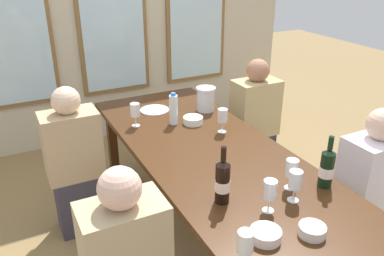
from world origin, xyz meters
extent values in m
plane|color=olive|center=(0.00, 0.00, 0.00)|extent=(12.00, 12.00, 0.00)
cube|color=#C2B499|center=(0.00, 2.09, 1.45)|extent=(4.10, 0.06, 2.90)
cube|color=brown|center=(-0.95, 2.05, 1.45)|extent=(0.72, 0.03, 1.88)
cube|color=silver|center=(-0.95, 2.03, 1.45)|extent=(0.64, 0.01, 1.80)
cube|color=brown|center=(0.00, 2.05, 1.45)|extent=(0.72, 0.03, 1.88)
cube|color=silver|center=(0.00, 2.03, 1.45)|extent=(0.64, 0.01, 1.80)
cube|color=#40230F|center=(0.00, 0.00, 0.72)|extent=(0.90, 2.38, 0.04)
cube|color=#40230F|center=(-0.36, 1.10, 0.35)|extent=(0.07, 0.07, 0.70)
cube|color=#40230F|center=(0.36, 1.10, 0.35)|extent=(0.07, 0.07, 0.70)
cylinder|color=white|center=(-0.07, 0.81, 0.74)|extent=(0.23, 0.23, 0.01)
cylinder|color=silver|center=(0.30, 0.63, 0.82)|extent=(0.14, 0.14, 0.17)
cylinder|color=silver|center=(0.30, 0.63, 0.92)|extent=(0.16, 0.16, 0.02)
cylinder|color=black|center=(0.35, -0.63, 0.84)|extent=(0.07, 0.07, 0.20)
cone|color=black|center=(0.35, -0.63, 0.95)|extent=(0.07, 0.07, 0.02)
cylinder|color=black|center=(0.35, -0.63, 1.00)|extent=(0.03, 0.03, 0.08)
cylinder|color=white|center=(0.35, -0.63, 0.83)|extent=(0.08, 0.08, 0.06)
cylinder|color=black|center=(-0.22, -0.50, 0.85)|extent=(0.08, 0.07, 0.21)
cone|color=black|center=(-0.22, -0.50, 0.97)|extent=(0.08, 0.07, 0.02)
cylinder|color=black|center=(-0.22, -0.50, 1.02)|extent=(0.03, 0.03, 0.08)
cylinder|color=white|center=(-0.22, -0.50, 0.84)|extent=(0.08, 0.08, 0.06)
cylinder|color=white|center=(0.09, 0.44, 0.77)|extent=(0.15, 0.15, 0.05)
cylinder|color=white|center=(-0.20, -0.84, 0.76)|extent=(0.14, 0.14, 0.05)
cylinder|color=white|center=(0.01, -0.91, 0.76)|extent=(0.12, 0.12, 0.05)
cylinder|color=white|center=(-0.03, 0.50, 0.85)|extent=(0.06, 0.06, 0.22)
cylinder|color=blue|center=(-0.03, 0.50, 0.97)|extent=(0.04, 0.04, 0.02)
cylinder|color=white|center=(0.21, 0.22, 0.74)|extent=(0.06, 0.06, 0.00)
cylinder|color=white|center=(0.21, 0.22, 0.78)|extent=(0.01, 0.01, 0.07)
cylinder|color=white|center=(0.21, 0.22, 0.87)|extent=(0.07, 0.07, 0.09)
cylinder|color=#590C19|center=(0.21, 0.22, 0.83)|extent=(0.06, 0.06, 0.02)
cylinder|color=white|center=(0.17, -0.57, 0.74)|extent=(0.06, 0.06, 0.00)
cylinder|color=white|center=(0.17, -0.57, 0.78)|extent=(0.01, 0.01, 0.07)
cylinder|color=white|center=(0.17, -0.57, 0.87)|extent=(0.07, 0.07, 0.09)
cylinder|color=white|center=(0.11, -0.66, 0.74)|extent=(0.06, 0.06, 0.00)
cylinder|color=white|center=(0.11, -0.66, 0.78)|extent=(0.01, 0.01, 0.07)
cylinder|color=white|center=(0.11, -0.66, 0.87)|extent=(0.07, 0.07, 0.09)
cylinder|color=white|center=(-0.30, 0.59, 0.74)|extent=(0.06, 0.06, 0.00)
cylinder|color=white|center=(-0.30, 0.59, 0.78)|extent=(0.01, 0.01, 0.07)
cylinder|color=white|center=(-0.30, 0.59, 0.87)|extent=(0.07, 0.07, 0.09)
cylinder|color=maroon|center=(-0.30, 0.59, 0.84)|extent=(0.06, 0.06, 0.03)
cylinder|color=white|center=(-0.06, -0.68, 0.74)|extent=(0.06, 0.06, 0.00)
cylinder|color=white|center=(-0.06, -0.68, 0.78)|extent=(0.01, 0.01, 0.07)
cylinder|color=white|center=(-0.06, -0.68, 0.87)|extent=(0.07, 0.07, 0.09)
cylinder|color=maroon|center=(-0.06, -0.68, 0.83)|extent=(0.06, 0.06, 0.02)
cylinder|color=white|center=(-0.38, -0.94, 0.87)|extent=(0.07, 0.07, 0.09)
cube|color=#393543|center=(-0.77, 0.59, 0.23)|extent=(0.32, 0.24, 0.45)
cube|color=tan|center=(-0.77, 0.59, 0.69)|extent=(0.38, 0.24, 0.48)
sphere|color=beige|center=(-0.77, 0.59, 1.02)|extent=(0.19, 0.19, 0.19)
cube|color=#332B3A|center=(0.77, 0.60, 0.23)|extent=(0.32, 0.24, 0.45)
cube|color=tan|center=(0.77, 0.60, 0.69)|extent=(0.38, 0.24, 0.48)
sphere|color=#A26D50|center=(0.77, 0.60, 1.02)|extent=(0.19, 0.19, 0.19)
cube|color=tan|center=(-0.77, -0.57, 0.69)|extent=(0.38, 0.24, 0.48)
sphere|color=beige|center=(-0.77, -0.57, 1.02)|extent=(0.19, 0.19, 0.19)
cube|color=#27213F|center=(0.77, -0.61, 0.23)|extent=(0.32, 0.24, 0.45)
cube|color=silver|center=(0.77, -0.61, 0.69)|extent=(0.38, 0.24, 0.48)
sphere|color=beige|center=(0.77, -0.61, 1.02)|extent=(0.19, 0.19, 0.19)
camera|label=1|loc=(-1.13, -1.94, 1.93)|focal=37.01mm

